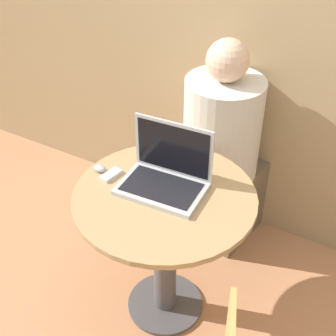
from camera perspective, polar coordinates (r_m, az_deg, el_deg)
ground_plane at (r=2.46m, az=-0.34°, el=-16.29°), size 12.00×12.00×0.00m
round_table at (r=2.06m, az=-0.39°, el=-7.47°), size 0.77×0.77×0.72m
laptop at (r=1.94m, az=-0.28°, el=-0.73°), size 0.37×0.26×0.27m
cell_phone at (r=2.04m, az=-6.96°, el=-0.82°), size 0.06×0.11×0.02m
computer_mouse at (r=2.07m, az=-8.36°, el=-0.10°), size 0.06×0.04×0.03m
person_seated at (r=2.56m, az=7.12°, el=1.07°), size 0.46×0.63×1.18m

